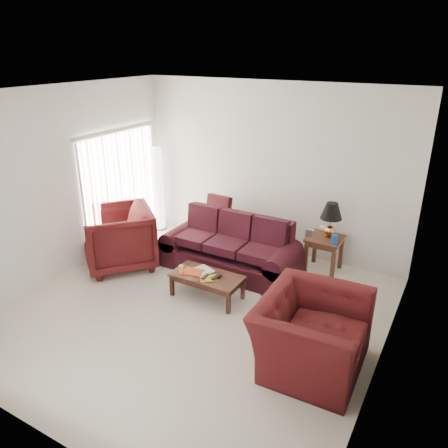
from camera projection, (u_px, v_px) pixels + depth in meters
The scene contains 19 objects.
floor at pixel (194, 312), 6.22m from camera, with size 5.00×5.00×0.00m, color silver.
blinds at pixel (121, 189), 7.97m from camera, with size 0.10×2.00×2.16m, color silver.
sofa at pixel (229, 246), 7.19m from camera, with size 2.25×0.97×0.92m, color black, non-canonical shape.
throw_pillow at pixel (219, 208), 8.03m from camera, with size 0.47×0.13×0.47m, color black.
end_table at pixel (324, 254), 7.26m from camera, with size 0.56×0.56×0.61m, color brown, non-canonical shape.
table_lamp at pixel (331, 220), 7.04m from camera, with size 0.35×0.35×0.59m, color #D18941, non-canonical shape.
clock at pixel (310, 233), 7.12m from camera, with size 0.14×0.05×0.14m, color silver.
blue_canister at pixel (334, 240), 6.86m from camera, with size 0.10×0.10×0.16m, color #17479B.
picture_frame at pixel (324, 227), 7.34m from camera, with size 0.12×0.02×0.15m, color silver.
floor_lamp at pixel (158, 189), 8.72m from camera, with size 0.28×0.28×1.72m, color white, non-canonical shape.
armchair_left at pixel (119, 238), 7.35m from camera, with size 1.10×1.13×1.03m, color #3C0D0E.
armchair_right at pixel (311, 333), 5.05m from camera, with size 1.33×1.16×0.86m, color #3E0E10.
coffee_table at pixel (207, 286), 6.52m from camera, with size 1.06×0.53×0.37m, color black, non-canonical shape.
magazine_red at pixel (193, 272), 6.52m from camera, with size 0.31×0.23×0.02m, color #AD3611.
magazine_white at pixel (204, 270), 6.58m from camera, with size 0.29×0.22×0.02m, color beige.
magazine_orange at pixel (209, 278), 6.34m from camera, with size 0.25×0.19×0.01m, color #C88B17.
remote_a at pixel (205, 276), 6.35m from camera, with size 0.05×0.16×0.02m, color black.
remote_b at pixel (216, 277), 6.34m from camera, with size 0.05×0.18×0.02m, color black.
yellow_glass at pixel (181, 269), 6.50m from camera, with size 0.07×0.07×0.12m, color yellow.
Camera 1 is at (2.99, -4.37, 3.52)m, focal length 35.00 mm.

